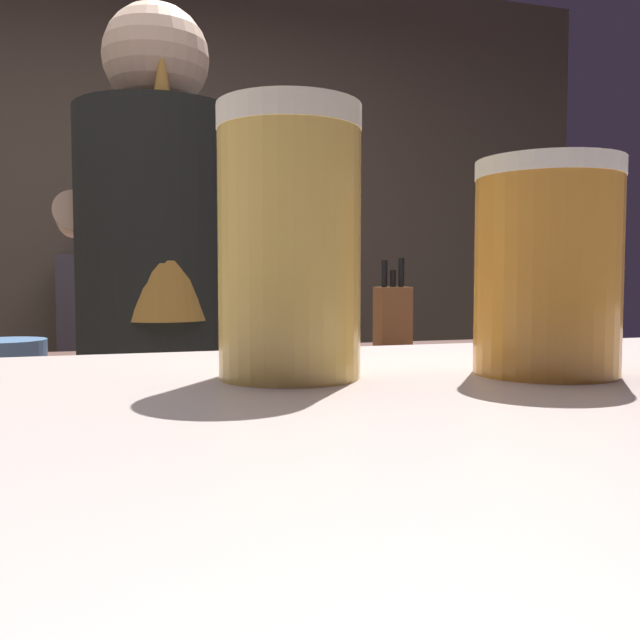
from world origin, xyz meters
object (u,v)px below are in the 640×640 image
(mixing_bowl, at_px, (7,350))
(chefs_knife, at_px, (253,357))
(bartender, at_px, (161,348))
(knife_block, at_px, (393,317))
(bottle_vinegar, at_px, (96,239))
(pint_glass_far, at_px, (547,268))
(bottle_olive_oil, at_px, (96,237))
(pint_glass_near, at_px, (289,243))

(mixing_bowl, distance_m, chefs_knife, 0.67)
(bartender, relative_size, knife_block, 5.92)
(bottle_vinegar, bearing_deg, bartender, -84.65)
(knife_block, distance_m, pint_glass_far, 1.71)
(chefs_knife, distance_m, bottle_vinegar, 1.50)
(bottle_olive_oil, bearing_deg, bottle_vinegar, 90.77)
(knife_block, bearing_deg, bottle_olive_oil, 126.74)
(chefs_knife, xyz_separation_m, bottle_olive_oil, (-0.44, 1.25, 0.40))
(bartender, relative_size, pint_glass_near, 11.52)
(bartender, bearing_deg, bottle_olive_oil, 3.20)
(knife_block, bearing_deg, mixing_bowl, 175.23)
(mixing_bowl, bearing_deg, bartender, -55.57)
(pint_glass_near, distance_m, bottle_olive_oil, 2.78)
(chefs_knife, height_order, pint_glass_near, pint_glass_near)
(bartender, relative_size, bottle_olive_oil, 8.75)
(chefs_knife, distance_m, pint_glass_near, 1.56)
(pint_glass_near, distance_m, bottle_vinegar, 2.90)
(chefs_knife, bearing_deg, knife_block, -6.80)
(mixing_bowl, distance_m, bottle_vinegar, 1.30)
(bottle_olive_oil, bearing_deg, mixing_bowl, -100.95)
(pint_glass_far, distance_m, bottle_vinegar, 2.94)
(bartender, height_order, chefs_knife, bartender)
(chefs_knife, height_order, bottle_olive_oil, bottle_olive_oil)
(knife_block, height_order, mixing_bowl, knife_block)
(bartender, distance_m, bottle_vinegar, 1.82)
(bartender, bearing_deg, knife_block, -60.21)
(knife_block, bearing_deg, pint_glass_near, -114.92)
(mixing_bowl, height_order, chefs_knife, mixing_bowl)
(bottle_vinegar, bearing_deg, mixing_bowl, -99.82)
(pint_glass_far, distance_m, bottle_olive_oil, 2.82)
(bottle_olive_oil, bearing_deg, pint_glass_far, -83.69)
(pint_glass_near, distance_m, pint_glass_far, 0.15)
(chefs_knife, distance_m, bottle_olive_oil, 1.39)
(bartender, xyz_separation_m, pint_glass_near, (0.00, -1.11, 0.17))
(knife_block, relative_size, bottle_olive_oil, 1.48)
(knife_block, xyz_separation_m, pint_glass_near, (-0.73, -1.57, 0.14))
(chefs_knife, bearing_deg, mixing_bowl, 153.98)
(bartender, bearing_deg, mixing_bowl, 31.94)
(pint_glass_far, bearing_deg, bartender, 97.22)
(chefs_knife, height_order, bottle_vinegar, bottle_vinegar)
(pint_glass_near, xyz_separation_m, bottle_vinegar, (-0.17, 2.89, 0.16))
(bartender, xyz_separation_m, pint_glass_far, (0.14, -1.14, 0.16))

